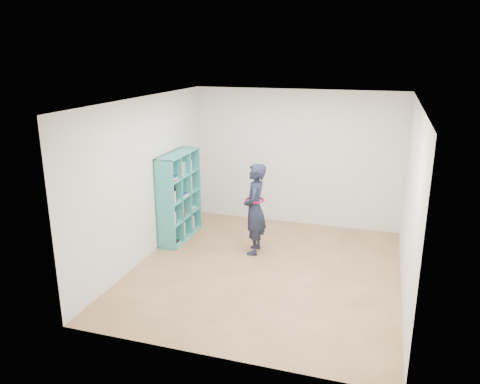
% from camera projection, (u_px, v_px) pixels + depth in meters
% --- Properties ---
extents(floor, '(4.50, 4.50, 0.00)m').
position_uv_depth(floor, '(266.00, 270.00, 7.25)').
color(floor, brown).
rests_on(floor, ground).
extents(ceiling, '(4.50, 4.50, 0.00)m').
position_uv_depth(ceiling, '(268.00, 101.00, 6.50)').
color(ceiling, white).
rests_on(ceiling, wall_back).
extents(wall_left, '(0.02, 4.50, 2.60)m').
position_uv_depth(wall_left, '(145.00, 179.00, 7.45)').
color(wall_left, silver).
rests_on(wall_left, floor).
extents(wall_right, '(0.02, 4.50, 2.60)m').
position_uv_depth(wall_right, '(411.00, 203.00, 6.31)').
color(wall_right, silver).
rests_on(wall_right, floor).
extents(wall_back, '(4.00, 0.02, 2.60)m').
position_uv_depth(wall_back, '(296.00, 158.00, 8.93)').
color(wall_back, silver).
rests_on(wall_back, floor).
extents(wall_front, '(4.00, 0.02, 2.60)m').
position_uv_depth(wall_front, '(213.00, 249.00, 4.82)').
color(wall_front, silver).
rests_on(wall_front, floor).
extents(bookshelf, '(0.34, 1.18, 1.57)m').
position_uv_depth(bookshelf, '(178.00, 197.00, 8.34)').
color(bookshelf, teal).
rests_on(bookshelf, floor).
extents(person, '(0.43, 0.60, 1.53)m').
position_uv_depth(person, '(255.00, 209.00, 7.70)').
color(person, black).
rests_on(person, floor).
extents(smartphone, '(0.05, 0.09, 0.14)m').
position_uv_depth(smartphone, '(246.00, 201.00, 7.78)').
color(smartphone, silver).
rests_on(smartphone, person).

